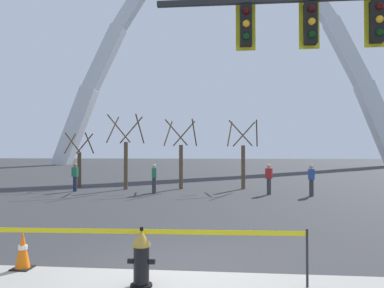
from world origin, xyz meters
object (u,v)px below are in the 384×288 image
at_px(monument_arch, 222,57).
at_px(pedestrian_standing_center, 154,178).
at_px(fire_hydrant, 142,259).
at_px(traffic_cone_by_hydrant, 23,250).
at_px(pedestrian_near_trees, 75,177).
at_px(pedestrian_walking_left, 269,179).
at_px(pedestrian_walking_right, 311,180).

relative_size(monument_arch, pedestrian_standing_center, 36.98).
height_order(monument_arch, pedestrian_standing_center, monument_arch).
bearing_deg(pedestrian_standing_center, fire_hydrant, -79.48).
xyz_separation_m(traffic_cone_by_hydrant, pedestrian_near_trees, (-4.76, 13.68, 0.46)).
bearing_deg(pedestrian_near_trees, pedestrian_walking_left, -2.63).
relative_size(fire_hydrant, traffic_cone_by_hydrant, 1.36).
xyz_separation_m(fire_hydrant, pedestrian_standing_center, (-2.55, 13.74, 0.35)).
bearing_deg(pedestrian_walking_right, traffic_cone_by_hydrant, -122.68).
distance_m(monument_arch, pedestrian_walking_left, 46.57).
xyz_separation_m(fire_hydrant, pedestrian_walking_left, (3.56, 13.88, 0.35)).
bearing_deg(pedestrian_near_trees, fire_hydrant, -63.28).
distance_m(fire_hydrant, pedestrian_walking_left, 14.34).
xyz_separation_m(traffic_cone_by_hydrant, pedestrian_walking_right, (8.11, 12.64, 0.46)).
distance_m(traffic_cone_by_hydrant, pedestrian_standing_center, 13.04).
relative_size(fire_hydrant, pedestrian_near_trees, 0.62).
bearing_deg(pedestrian_walking_left, pedestrian_standing_center, -178.62).
relative_size(fire_hydrant, pedestrian_walking_right, 0.62).
xyz_separation_m(monument_arch, pedestrian_walking_right, (5.27, -43.58, -17.50)).
bearing_deg(traffic_cone_by_hydrant, pedestrian_standing_center, 90.32).
relative_size(traffic_cone_by_hydrant, pedestrian_walking_left, 0.46).
distance_m(fire_hydrant, pedestrian_walking_right, 14.48).
bearing_deg(traffic_cone_by_hydrant, monument_arch, 87.11).
bearing_deg(traffic_cone_by_hydrant, pedestrian_walking_left, 65.38).
distance_m(traffic_cone_by_hydrant, pedestrian_walking_left, 14.51).
relative_size(monument_arch, pedestrian_walking_right, 36.98).
xyz_separation_m(fire_hydrant, pedestrian_near_trees, (-7.24, 14.38, 0.35)).
bearing_deg(fire_hydrant, pedestrian_standing_center, 100.52).
height_order(traffic_cone_by_hydrant, pedestrian_walking_right, pedestrian_walking_right).
distance_m(monument_arch, pedestrian_standing_center, 46.69).
height_order(traffic_cone_by_hydrant, monument_arch, monument_arch).
bearing_deg(pedestrian_standing_center, monument_arch, 86.14).
bearing_deg(pedestrian_walking_left, traffic_cone_by_hydrant, -114.62).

